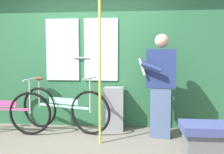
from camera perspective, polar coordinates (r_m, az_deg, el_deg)
The scene contains 8 objects.
ground_plane at distance 3.45m, azimuth -7.92°, elevation -17.10°, with size 6.41×4.00×0.04m, color #666056.
train_door_wall at distance 4.37m, azimuth -4.58°, elevation 4.85°, with size 5.41×0.28×2.44m.
bicycle_near_door at distance 4.23m, azimuth -11.48°, elevation -7.30°, with size 1.68×0.66×0.93m.
bicycle_leaning_behind at distance 4.37m, azimuth -24.96°, elevation -7.37°, with size 1.71×0.44×0.92m.
passenger_reading_newspaper at distance 3.81m, azimuth 11.39°, elevation -1.51°, with size 0.59×0.51×1.61m.
trash_bin_by_wall at distance 4.21m, azimuth 0.45°, elevation -7.46°, with size 0.34×0.28×0.74m, color gray.
handrail_pole at distance 3.44m, azimuth -2.92°, elevation 3.70°, with size 0.04×0.04×2.40m, color #C6C14C.
bench_seat_corner at distance 3.28m, azimuth 22.14°, elevation -13.77°, with size 0.70×0.44×0.45m.
Camera 1 is at (0.75, -3.11, 1.27)m, focal length 38.62 mm.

